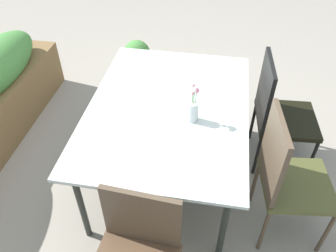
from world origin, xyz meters
TOP-DOWN VIEW (x-y plane):
  - ground_plane at (0.00, 0.00)m, footprint 12.00×12.00m
  - dining_table at (0.04, 0.03)m, footprint 1.56×1.15m
  - chair_near_right at (0.38, -0.80)m, footprint 0.51×0.51m
  - chair_near_left at (-0.32, -0.81)m, footprint 0.51×0.51m
  - flower_vase at (-0.08, -0.16)m, footprint 0.07×0.07m
  - potted_plant at (1.35, 0.60)m, footprint 0.29×0.29m

SIDE VIEW (x-z plane):
  - ground_plane at x=0.00m, z-range 0.00..0.00m
  - potted_plant at x=1.35m, z-range 0.01..0.52m
  - chair_near_right at x=0.38m, z-range 0.05..1.01m
  - chair_near_left at x=-0.32m, z-range 0.05..1.07m
  - dining_table at x=0.04m, z-range 0.32..1.04m
  - flower_vase at x=-0.08m, z-range 0.67..0.97m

